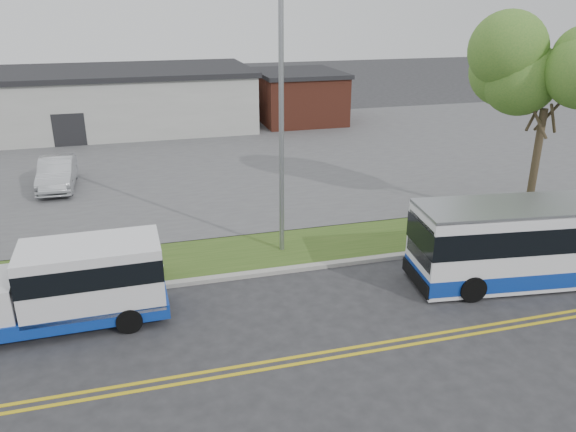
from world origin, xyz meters
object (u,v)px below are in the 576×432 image
object	(u,v)px
transit_bus	(560,240)
tree_east	(550,74)
streetlight_near	(282,115)
shuttle_bus	(70,283)
pedestrian	(149,251)
parked_car_a	(57,173)

from	to	relation	value
transit_bus	tree_east	bearing A→B (deg)	68.77
streetlight_near	shuttle_bus	world-z (taller)	streetlight_near
streetlight_near	pedestrian	size ratio (longest dim) A/B	5.32
shuttle_bus	parked_car_a	distance (m)	13.59
pedestrian	tree_east	bearing A→B (deg)	157.58
shuttle_bus	pedestrian	distance (m)	3.36
tree_east	shuttle_bus	xyz separation A→B (m)	(-18.19, -3.45, -4.89)
parked_car_a	pedestrian	bearing A→B (deg)	-70.06
tree_east	transit_bus	bearing A→B (deg)	-118.07
tree_east	parked_car_a	bearing A→B (deg)	153.27
tree_east	streetlight_near	distance (m)	11.05
streetlight_near	pedestrian	world-z (taller)	streetlight_near
pedestrian	parked_car_a	distance (m)	11.73
tree_east	pedestrian	distance (m)	16.77
transit_bus	shuttle_bus	bearing A→B (deg)	-178.10
transit_bus	pedestrian	size ratio (longest dim) A/B	5.72
shuttle_bus	parked_car_a	bearing A→B (deg)	96.20
tree_east	parked_car_a	size ratio (longest dim) A/B	1.81
shuttle_bus	transit_bus	size ratio (longest dim) A/B	0.63
pedestrian	parked_car_a	bearing A→B (deg)	-96.10
shuttle_bus	pedestrian	xyz separation A→B (m)	(2.28, 2.44, -0.32)
tree_east	shuttle_bus	size ratio (longest dim) A/B	1.29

